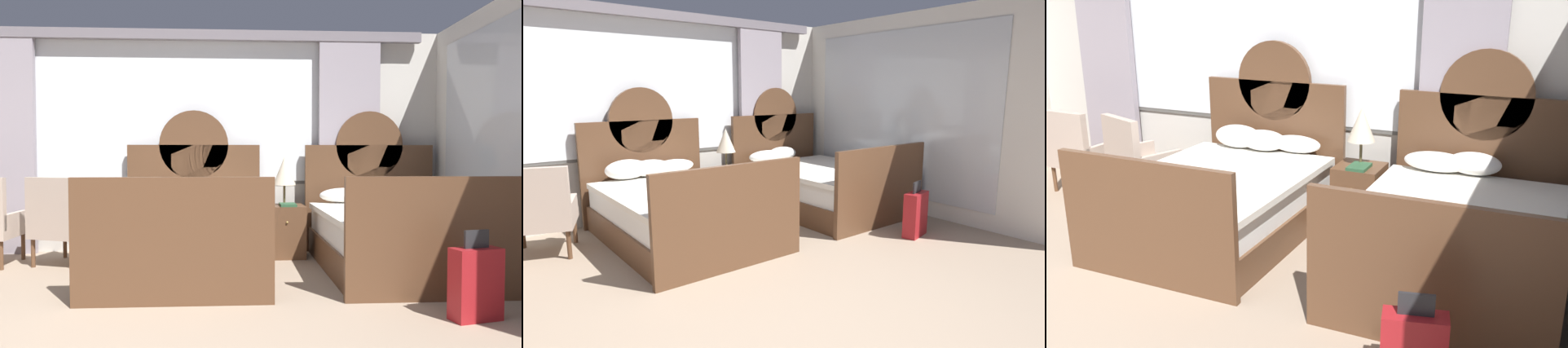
% 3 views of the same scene
% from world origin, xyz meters
% --- Properties ---
extents(ground_plane, '(24.00, 24.00, 0.00)m').
position_xyz_m(ground_plane, '(0.00, 0.00, 0.00)').
color(ground_plane, gray).
extents(wall_back_window, '(6.43, 0.22, 2.70)m').
position_xyz_m(wall_back_window, '(0.00, 3.61, 1.44)').
color(wall_back_window, beige).
rests_on(wall_back_window, ground_plane).
extents(wall_right_mirror, '(0.08, 4.21, 2.70)m').
position_xyz_m(wall_right_mirror, '(3.25, 1.53, 1.35)').
color(wall_right_mirror, beige).
rests_on(wall_right_mirror, ground_plane).
extents(bed_near_window, '(1.58, 2.21, 1.71)m').
position_xyz_m(bed_near_window, '(0.18, 2.46, 0.37)').
color(bed_near_window, brown).
rests_on(bed_near_window, ground_plane).
extents(bed_near_mirror, '(1.58, 2.21, 1.71)m').
position_xyz_m(bed_near_mirror, '(2.31, 2.45, 0.36)').
color(bed_near_mirror, brown).
rests_on(bed_near_mirror, ground_plane).
extents(nightstand_between_beds, '(0.44, 0.47, 0.60)m').
position_xyz_m(nightstand_between_beds, '(1.25, 3.15, 0.30)').
color(nightstand_between_beds, brown).
rests_on(nightstand_between_beds, ground_plane).
extents(table_lamp_on_nightstand, '(0.27, 0.27, 0.56)m').
position_xyz_m(table_lamp_on_nightstand, '(1.24, 3.19, 0.99)').
color(table_lamp_on_nightstand, brown).
rests_on(table_lamp_on_nightstand, nightstand_between_beds).
extents(book_on_nightstand, '(0.18, 0.26, 0.03)m').
position_xyz_m(book_on_nightstand, '(1.27, 3.07, 0.61)').
color(book_on_nightstand, '#285133').
rests_on(book_on_nightstand, nightstand_between_beds).
extents(armchair_by_window_left, '(0.78, 0.78, 0.95)m').
position_xyz_m(armchair_by_window_left, '(-1.16, 2.82, 0.48)').
color(armchair_by_window_left, '#B29E8E').
rests_on(armchair_by_window_left, ground_plane).
extents(suitcase_on_floor, '(0.39, 0.23, 0.65)m').
position_xyz_m(suitcase_on_floor, '(2.37, 0.86, 0.26)').
color(suitcase_on_floor, maroon).
rests_on(suitcase_on_floor, ground_plane).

